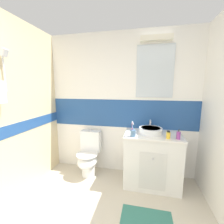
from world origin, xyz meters
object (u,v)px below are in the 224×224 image
object	(u,v)px
toothbrush_cup	(133,133)
toilet	(89,155)
lotion_bottle_short	(168,135)
sink_basin	(151,130)
soap_dispenser	(178,135)

from	to	relation	value
toothbrush_cup	toilet	bearing A→B (deg)	163.30
lotion_bottle_short	sink_basin	bearing A→B (deg)	141.10
sink_basin	lotion_bottle_short	distance (m)	0.31
sink_basin	toothbrush_cup	bearing A→B (deg)	-140.20
toothbrush_cup	soap_dispenser	bearing A→B (deg)	2.35
toothbrush_cup	lotion_bottle_short	xyz separation A→B (m)	(0.50, 0.02, -0.01)
sink_basin	toothbrush_cup	distance (m)	0.34
sink_basin	toothbrush_cup	xyz separation A→B (m)	(-0.26, -0.21, 0.01)
toilet	toothbrush_cup	xyz separation A→B (m)	(0.80, -0.24, 0.54)
toilet	soap_dispenser	size ratio (longest dim) A/B	5.44
toothbrush_cup	soap_dispenser	size ratio (longest dim) A/B	1.57
sink_basin	soap_dispenser	world-z (taller)	sink_basin
sink_basin	soap_dispenser	distance (m)	0.42
lotion_bottle_short	toothbrush_cup	bearing A→B (deg)	-177.36
sink_basin	toothbrush_cup	world-z (taller)	toothbrush_cup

